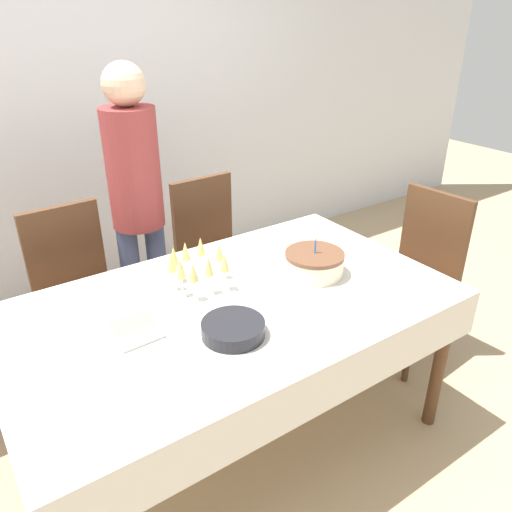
# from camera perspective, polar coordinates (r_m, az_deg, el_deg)

# --- Properties ---
(ground_plane) EXTENTS (12.00, 12.00, 0.00)m
(ground_plane) POSITION_cam_1_polar(r_m,az_deg,el_deg) (2.58, -2.43, -19.81)
(ground_plane) COLOR tan
(wall_back) EXTENTS (8.00, 0.05, 2.70)m
(wall_back) POSITION_cam_1_polar(r_m,az_deg,el_deg) (3.53, -19.96, 16.76)
(wall_back) COLOR silver
(wall_back) RESTS_ON ground_plane
(dining_table) EXTENTS (1.85, 1.09, 0.77)m
(dining_table) POSITION_cam_1_polar(r_m,az_deg,el_deg) (2.14, -2.78, -7.44)
(dining_table) COLOR silver
(dining_table) RESTS_ON ground_plane
(dining_chair_far_left) EXTENTS (0.44, 0.44, 0.97)m
(dining_chair_far_left) POSITION_cam_1_polar(r_m,az_deg,el_deg) (2.77, -19.70, -3.72)
(dining_chair_far_left) COLOR #51331E
(dining_chair_far_left) RESTS_ON ground_plane
(dining_chair_far_right) EXTENTS (0.43, 0.43, 0.97)m
(dining_chair_far_right) POSITION_cam_1_polar(r_m,az_deg,el_deg) (3.03, -4.88, 0.55)
(dining_chair_far_right) COLOR #51331E
(dining_chair_far_right) RESTS_ON ground_plane
(dining_chair_right_end) EXTENTS (0.45, 0.45, 0.97)m
(dining_chair_right_end) POSITION_cam_1_polar(r_m,az_deg,el_deg) (2.96, 18.05, -1.44)
(dining_chair_right_end) COLOR #51331E
(dining_chair_right_end) RESTS_ON ground_plane
(birthday_cake) EXTENTS (0.27, 0.27, 0.18)m
(birthday_cake) POSITION_cam_1_polar(r_m,az_deg,el_deg) (2.28, 6.67, -0.81)
(birthday_cake) COLOR beige
(birthday_cake) RESTS_ON dining_table
(champagne_tray) EXTENTS (0.37, 0.37, 0.18)m
(champagne_tray) POSITION_cam_1_polar(r_m,az_deg,el_deg) (2.16, -6.94, -1.54)
(champagne_tray) COLOR silver
(champagne_tray) RESTS_ON dining_table
(plate_stack_main) EXTENTS (0.24, 0.24, 0.06)m
(plate_stack_main) POSITION_cam_1_polar(r_m,az_deg,el_deg) (1.87, -2.62, -8.31)
(plate_stack_main) COLOR black
(plate_stack_main) RESTS_ON dining_table
(cake_knife) EXTENTS (0.28, 0.15, 0.00)m
(cake_knife) POSITION_cam_1_polar(r_m,az_deg,el_deg) (2.19, 10.38, -3.96)
(cake_knife) COLOR silver
(cake_knife) RESTS_ON dining_table
(fork_pile) EXTENTS (0.17, 0.07, 0.02)m
(fork_pile) POSITION_cam_1_polar(r_m,az_deg,el_deg) (1.89, -13.01, -9.25)
(fork_pile) COLOR silver
(fork_pile) RESTS_ON dining_table
(napkin_pile) EXTENTS (0.15, 0.15, 0.01)m
(napkin_pile) POSITION_cam_1_polar(r_m,az_deg,el_deg) (1.98, -13.63, -7.72)
(napkin_pile) COLOR #E0D166
(napkin_pile) RESTS_ON dining_table
(person_standing) EXTENTS (0.28, 0.28, 1.64)m
(person_standing) POSITION_cam_1_polar(r_m,az_deg,el_deg) (2.75, -13.59, 7.25)
(person_standing) COLOR #3F4C72
(person_standing) RESTS_ON ground_plane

